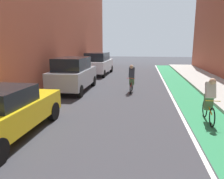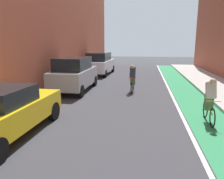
{
  "view_description": "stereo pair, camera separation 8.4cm",
  "coord_description": "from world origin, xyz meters",
  "px_view_note": "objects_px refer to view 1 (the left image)",
  "views": [
    {
      "loc": [
        0.96,
        4.86,
        2.76
      ],
      "look_at": [
        -0.13,
        12.36,
        1.16
      ],
      "focal_mm": 34.94,
      "sensor_mm": 36.0,
      "label": 1
    },
    {
      "loc": [
        1.04,
        4.88,
        2.76
      ],
      "look_at": [
        -0.13,
        12.36,
        1.16
      ],
      "focal_mm": 34.94,
      "sensor_mm": 36.0,
      "label": 2
    }
  ],
  "objects_px": {
    "parked_sedan_yellow_cab": "(3,111)",
    "parked_suv_silver": "(73,74)",
    "cyclist_far": "(132,77)",
    "cyclist_trailing": "(209,99)",
    "parked_suv_white": "(98,63)"
  },
  "relations": [
    {
      "from": "parked_sedan_yellow_cab",
      "to": "parked_suv_silver",
      "type": "xyz_separation_m",
      "value": [
        0.0,
        6.62,
        0.23
      ]
    },
    {
      "from": "parked_suv_white",
      "to": "cyclist_far",
      "type": "bearing_deg",
      "value": -63.49
    },
    {
      "from": "parked_sedan_yellow_cab",
      "to": "cyclist_far",
      "type": "height_order",
      "value": "cyclist_far"
    },
    {
      "from": "parked_suv_white",
      "to": "cyclist_far",
      "type": "relative_size",
      "value": 2.88
    },
    {
      "from": "parked_sedan_yellow_cab",
      "to": "parked_suv_white",
      "type": "xyz_separation_m",
      "value": [
        -0.0,
        13.74,
        0.23
      ]
    },
    {
      "from": "parked_suv_silver",
      "to": "cyclist_far",
      "type": "xyz_separation_m",
      "value": [
        3.43,
        0.23,
        -0.17
      ]
    },
    {
      "from": "cyclist_trailing",
      "to": "parked_suv_white",
      "type": "bearing_deg",
      "value": 119.26
    },
    {
      "from": "cyclist_trailing",
      "to": "cyclist_far",
      "type": "height_order",
      "value": "cyclist_trailing"
    },
    {
      "from": "parked_sedan_yellow_cab",
      "to": "cyclist_trailing",
      "type": "relative_size",
      "value": 2.46
    },
    {
      "from": "parked_suv_silver",
      "to": "cyclist_far",
      "type": "height_order",
      "value": "parked_suv_silver"
    },
    {
      "from": "parked_sedan_yellow_cab",
      "to": "parked_suv_silver",
      "type": "distance_m",
      "value": 6.62
    },
    {
      "from": "parked_suv_silver",
      "to": "cyclist_trailing",
      "type": "height_order",
      "value": "parked_suv_silver"
    },
    {
      "from": "parked_sedan_yellow_cab",
      "to": "parked_suv_white",
      "type": "relative_size",
      "value": 0.88
    },
    {
      "from": "parked_suv_silver",
      "to": "parked_sedan_yellow_cab",
      "type": "bearing_deg",
      "value": -90.01
    },
    {
      "from": "parked_sedan_yellow_cab",
      "to": "parked_suv_white",
      "type": "bearing_deg",
      "value": 90.0
    }
  ]
}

